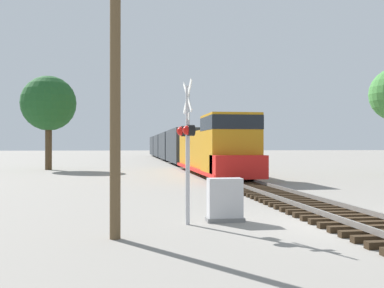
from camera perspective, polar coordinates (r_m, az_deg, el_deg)
ground_plane at (r=13.33m, az=20.41°, el=-9.64°), size 400.00×400.00×0.00m
rail_track_bed at (r=13.31m, az=20.41°, el=-9.07°), size 2.60×160.00×0.31m
freight_train at (r=63.29m, az=-2.44°, el=-0.36°), size 3.09×76.72×4.14m
crossing_signal_near at (r=12.43m, az=-0.67°, el=0.70°), size 0.42×1.01×4.01m
relay_cabinet at (r=13.06m, az=4.19°, el=-7.13°), size 1.08×0.55×1.25m
utility_pole at (r=10.78m, az=-9.73°, el=8.00°), size 1.80×0.25×7.13m
tree_mid_background at (r=42.96m, az=-17.75°, el=4.89°), size 4.97×4.97×8.55m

